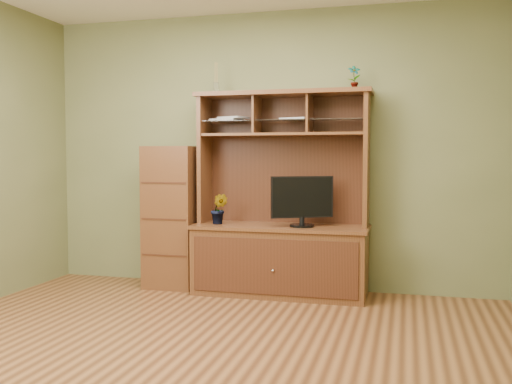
% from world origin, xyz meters
% --- Properties ---
extents(room, '(4.54, 4.04, 2.74)m').
position_xyz_m(room, '(0.00, 0.00, 1.35)').
color(room, '#4E2B16').
rests_on(room, ground).
extents(media_hutch, '(1.66, 0.61, 1.90)m').
position_xyz_m(media_hutch, '(0.20, 1.73, 0.52)').
color(media_hutch, '#4B2B15').
rests_on(media_hutch, room).
extents(monitor, '(0.53, 0.32, 0.46)m').
position_xyz_m(monitor, '(0.42, 1.65, 0.89)').
color(monitor, black).
rests_on(monitor, media_hutch).
extents(orchid_plant, '(0.16, 0.13, 0.29)m').
position_xyz_m(orchid_plant, '(-0.38, 1.65, 0.80)').
color(orchid_plant, '#33531C').
rests_on(orchid_plant, media_hutch).
extents(top_plant, '(0.13, 0.11, 0.22)m').
position_xyz_m(top_plant, '(0.86, 1.80, 2.01)').
color(top_plant, '#3A6924').
rests_on(top_plant, media_hutch).
extents(reed_diffuser, '(0.06, 0.06, 0.30)m').
position_xyz_m(reed_diffuser, '(-0.46, 1.80, 2.02)').
color(reed_diffuser, silver).
rests_on(reed_diffuser, media_hutch).
extents(magazines, '(0.99, 0.27, 0.04)m').
position_xyz_m(magazines, '(-0.11, 1.80, 1.65)').
color(magazines, '#AFAFB4').
rests_on(magazines, media_hutch).
extents(side_cabinet, '(0.50, 0.45, 1.39)m').
position_xyz_m(side_cabinet, '(-0.90, 1.76, 0.70)').
color(side_cabinet, '#4B2B15').
rests_on(side_cabinet, room).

